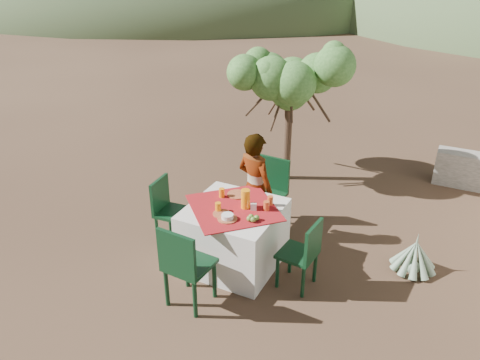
% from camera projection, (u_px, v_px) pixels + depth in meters
% --- Properties ---
extents(ground, '(160.00, 160.00, 0.00)m').
position_uv_depth(ground, '(206.00, 251.00, 5.86)').
color(ground, '#332317').
rests_on(ground, ground).
extents(table, '(1.30, 1.30, 0.76)m').
position_uv_depth(table, '(234.00, 235.00, 5.48)').
color(table, white).
rests_on(table, ground).
extents(chair_far, '(0.46, 0.46, 0.94)m').
position_uv_depth(chair_far, '(270.00, 190.00, 6.22)').
color(chair_far, black).
rests_on(chair_far, ground).
extents(chair_near, '(0.47, 0.47, 0.96)m').
position_uv_depth(chair_near, '(185.00, 264.00, 4.73)').
color(chair_near, black).
rests_on(chair_near, ground).
extents(chair_left, '(0.43, 0.43, 0.86)m').
position_uv_depth(chair_left, '(168.00, 208.00, 5.87)').
color(chair_left, black).
rests_on(chair_left, ground).
extents(chair_right, '(0.42, 0.42, 0.83)m').
position_uv_depth(chair_right, '(304.00, 252.00, 5.04)').
color(chair_right, black).
rests_on(chair_right, ground).
extents(person, '(0.60, 0.48, 1.43)m').
position_uv_depth(person, '(255.00, 187.00, 5.85)').
color(person, '#8C6651').
rests_on(person, ground).
extents(shrub_tree, '(1.66, 1.63, 1.95)m').
position_uv_depth(shrub_tree, '(295.00, 85.00, 7.07)').
color(shrub_tree, '#473123').
rests_on(shrub_tree, ground).
extents(agave, '(0.54, 0.53, 0.57)m').
position_uv_depth(agave, '(414.00, 256.00, 5.43)').
color(agave, gray).
rests_on(agave, ground).
extents(plate_far, '(0.25, 0.25, 0.01)m').
position_uv_depth(plate_far, '(237.00, 194.00, 5.57)').
color(plate_far, brown).
rests_on(plate_far, table).
extents(plate_near, '(0.20, 0.20, 0.01)m').
position_uv_depth(plate_near, '(222.00, 214.00, 5.17)').
color(plate_near, brown).
rests_on(plate_near, table).
extents(glass_far, '(0.07, 0.07, 0.11)m').
position_uv_depth(glass_far, '(222.00, 193.00, 5.51)').
color(glass_far, orange).
rests_on(glass_far, table).
extents(glass_near, '(0.07, 0.07, 0.11)m').
position_uv_depth(glass_near, '(218.00, 207.00, 5.21)').
color(glass_near, orange).
rests_on(glass_near, table).
extents(juice_pitcher, '(0.10, 0.10, 0.23)m').
position_uv_depth(juice_pitcher, '(245.00, 199.00, 5.25)').
color(juice_pitcher, orange).
rests_on(juice_pitcher, table).
extents(bowl_plate, '(0.22, 0.22, 0.01)m').
position_uv_depth(bowl_plate, '(227.00, 219.00, 5.07)').
color(bowl_plate, brown).
rests_on(bowl_plate, table).
extents(white_bowl, '(0.13, 0.13, 0.05)m').
position_uv_depth(white_bowl, '(227.00, 216.00, 5.06)').
color(white_bowl, white).
rests_on(white_bowl, bowl_plate).
extents(jar_left, '(0.07, 0.07, 0.11)m').
position_uv_depth(jar_left, '(266.00, 206.00, 5.23)').
color(jar_left, '#CF5224').
rests_on(jar_left, table).
extents(jar_right, '(0.07, 0.07, 0.10)m').
position_uv_depth(jar_right, '(270.00, 200.00, 5.35)').
color(jar_right, '#CF5224').
rests_on(jar_right, table).
extents(napkin_holder, '(0.08, 0.06, 0.09)m').
position_uv_depth(napkin_holder, '(254.00, 207.00, 5.24)').
color(napkin_holder, white).
rests_on(napkin_holder, table).
extents(fruit_cluster, '(0.12, 0.11, 0.06)m').
position_uv_depth(fruit_cluster, '(253.00, 218.00, 5.04)').
color(fruit_cluster, olive).
rests_on(fruit_cluster, table).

